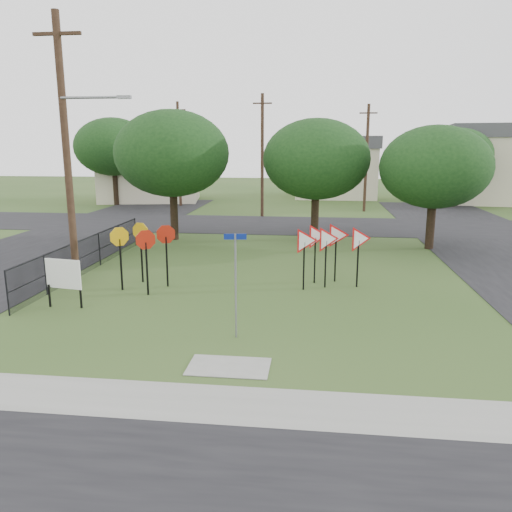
{
  "coord_description": "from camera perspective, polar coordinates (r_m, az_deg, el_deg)",
  "views": [
    {
      "loc": [
        2.0,
        -13.57,
        5.31
      ],
      "look_at": [
        0.03,
        3.0,
        1.6
      ],
      "focal_mm": 35.0,
      "sensor_mm": 36.0,
      "label": 1
    }
  ],
  "objects": [
    {
      "name": "ground",
      "position": [
        14.71,
        -1.51,
        -8.63
      ],
      "size": [
        140.0,
        140.0,
        0.0
      ],
      "primitive_type": "plane",
      "color": "#2C471A"
    },
    {
      "name": "sidewalk",
      "position": [
        10.95,
        -4.8,
        -16.46
      ],
      "size": [
        30.0,
        1.6,
        0.02
      ],
      "primitive_type": "cube",
      "color": "gray",
      "rests_on": "ground"
    },
    {
      "name": "planting_strip",
      "position": [
        9.95,
        -6.26,
        -19.77
      ],
      "size": [
        30.0,
        0.8,
        0.02
      ],
      "primitive_type": "cube",
      "color": "#2C471A",
      "rests_on": "ground"
    },
    {
      "name": "street_left",
      "position": [
        27.93,
        -23.46,
        0.55
      ],
      "size": [
        8.0,
        50.0,
        0.02
      ],
      "primitive_type": "cube",
      "color": "black",
      "rests_on": "ground"
    },
    {
      "name": "street_far",
      "position": [
        34.05,
        3.34,
        3.56
      ],
      "size": [
        60.0,
        8.0,
        0.02
      ],
      "primitive_type": "cube",
      "color": "black",
      "rests_on": "ground"
    },
    {
      "name": "curb_pad",
      "position": [
        12.53,
        -3.12,
        -12.52
      ],
      "size": [
        2.0,
        1.2,
        0.02
      ],
      "primitive_type": "cube",
      "color": "gray",
      "rests_on": "ground"
    },
    {
      "name": "street_name_sign",
      "position": [
        13.78,
        -2.35,
        -2.64
      ],
      "size": [
        0.61,
        0.1,
        2.98
      ],
      "color": "gray",
      "rests_on": "ground"
    },
    {
      "name": "stop_sign_cluster",
      "position": [
        19.06,
        -12.77,
        1.58
      ],
      "size": [
        2.19,
        1.98,
        2.41
      ],
      "color": "black",
      "rests_on": "ground"
    },
    {
      "name": "yield_sign_cluster",
      "position": [
        19.15,
        8.25,
        1.73
      ],
      "size": [
        3.0,
        1.67,
        2.4
      ],
      "color": "black",
      "rests_on": "ground"
    },
    {
      "name": "info_board",
      "position": [
        17.68,
        -21.16,
        -2.12
      ],
      "size": [
        1.31,
        0.26,
        1.65
      ],
      "color": "black",
      "rests_on": "ground"
    },
    {
      "name": "utility_pole_main",
      "position": [
        20.29,
        -20.72,
        11.47
      ],
      "size": [
        3.55,
        0.33,
        10.0
      ],
      "color": "#3F2B1D",
      "rests_on": "ground"
    },
    {
      "name": "far_pole_a",
      "position": [
        37.79,
        0.72,
        11.46
      ],
      "size": [
        1.4,
        0.24,
        9.0
      ],
      "color": "#3F2B1D",
      "rests_on": "ground"
    },
    {
      "name": "far_pole_b",
      "position": [
        41.78,
        12.51,
        10.93
      ],
      "size": [
        1.4,
        0.24,
        8.5
      ],
      "color": "#3F2B1D",
      "rests_on": "ground"
    },
    {
      "name": "far_pole_c",
      "position": [
        45.2,
        -8.79,
        11.49
      ],
      "size": [
        1.4,
        0.24,
        9.0
      ],
      "color": "#3F2B1D",
      "rests_on": "ground"
    },
    {
      "name": "fence_run",
      "position": [
        22.49,
        -18.65,
        0.25
      ],
      "size": [
        0.05,
        11.55,
        1.5
      ],
      "color": "black",
      "rests_on": "ground"
    },
    {
      "name": "house_left",
      "position": [
        50.22,
        -12.0,
        10.38
      ],
      "size": [
        10.58,
        8.88,
        7.2
      ],
      "color": "beige",
      "rests_on": "ground"
    },
    {
      "name": "house_mid",
      "position": [
        53.65,
        9.06,
        10.08
      ],
      "size": [
        8.4,
        8.4,
        6.2
      ],
      "color": "beige",
      "rests_on": "ground"
    },
    {
      "name": "house_right",
      "position": [
        52.12,
        25.03,
        9.56
      ],
      "size": [
        8.3,
        8.3,
        7.2
      ],
      "color": "beige",
      "rests_on": "ground"
    },
    {
      "name": "tree_near_left",
      "position": [
        28.71,
        -9.59,
        11.46
      ],
      "size": [
        6.4,
        6.4,
        7.27
      ],
      "color": "black",
      "rests_on": "ground"
    },
    {
      "name": "tree_near_mid",
      "position": [
        28.58,
        6.91,
        10.9
      ],
      "size": [
        6.0,
        6.0,
        6.8
      ],
      "color": "black",
      "rests_on": "ground"
    },
    {
      "name": "tree_near_right",
      "position": [
        27.26,
        19.78,
        9.53
      ],
      "size": [
        5.6,
        5.6,
        6.33
      ],
      "color": "black",
      "rests_on": "ground"
    },
    {
      "name": "tree_far_left",
      "position": [
        47.14,
        -16.01,
        11.9
      ],
      "size": [
        6.8,
        6.8,
        7.73
      ],
      "color": "black",
      "rests_on": "ground"
    },
    {
      "name": "tree_far_right",
      "position": [
        47.13,
        21.93,
        10.72
      ],
      "size": [
        6.0,
        6.0,
        6.8
      ],
      "color": "black",
      "rests_on": "ground"
    }
  ]
}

